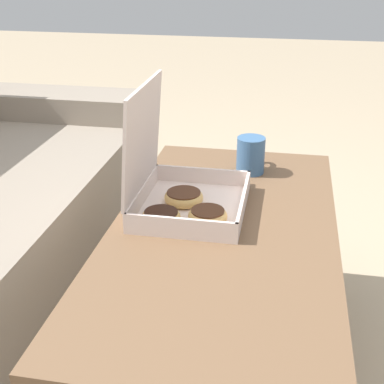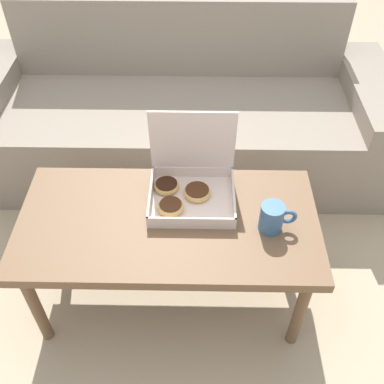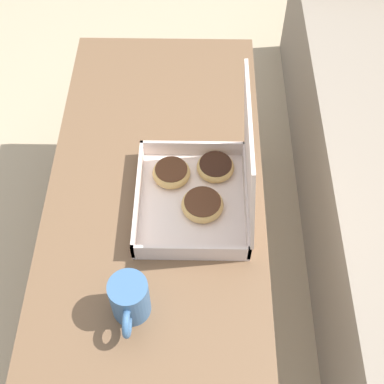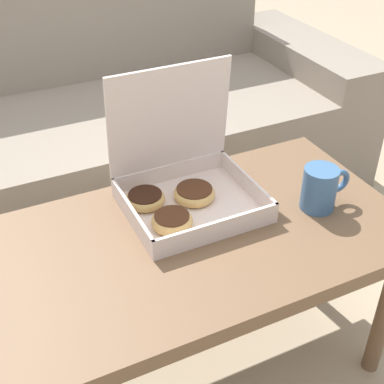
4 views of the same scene
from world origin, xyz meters
name	(u,v)px [view 3 (image 3 of 4)]	position (x,y,z in m)	size (l,w,h in m)	color
ground_plane	(200,263)	(0.00, 0.00, 0.00)	(12.00, 12.00, 0.00)	tan
coffee_table	(157,187)	(0.00, -0.12, 0.42)	(1.10, 0.55, 0.47)	brown
pastry_box	(206,183)	(0.07, 0.01, 0.53)	(0.32, 0.28, 0.33)	silver
coffee_mug	(130,300)	(0.37, -0.15, 0.53)	(0.13, 0.08, 0.11)	#3D6693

